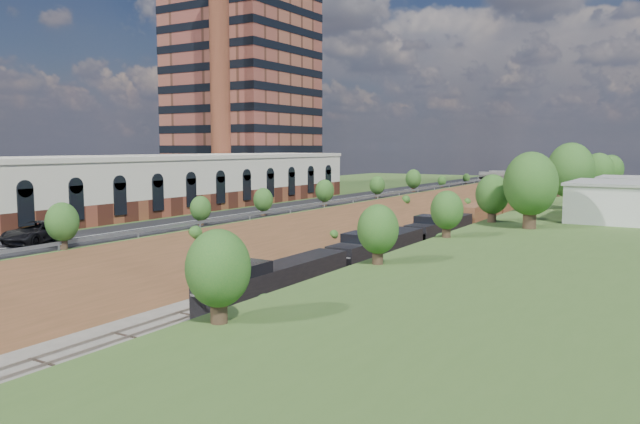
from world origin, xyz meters
TOP-DOWN VIEW (x-y plane):
  - ground at (0.00, 0.00)m, footprint 400.00×400.00m
  - platform_left at (-33.00, 60.00)m, footprint 44.00×180.00m
  - embankment_left at (-11.00, 60.00)m, footprint 10.00×180.00m
  - embankment_right at (11.00, 60.00)m, footprint 10.00×180.00m
  - rail_left_track at (-2.60, 60.00)m, footprint 1.58×180.00m
  - rail_right_track at (2.60, 60.00)m, footprint 1.58×180.00m
  - road at (-15.50, 60.00)m, footprint 8.00×180.00m
  - guardrail at (-11.40, 59.80)m, footprint 0.10×171.00m
  - commercial_building at (-28.00, 38.00)m, footprint 14.30×62.30m
  - highrise_tower at (-44.00, 72.00)m, footprint 22.00×22.00m
  - smokestack at (-36.00, 56.00)m, footprint 3.20×3.20m
  - overpass at (0.00, 122.00)m, footprint 24.50×8.30m
  - white_building_near at (23.50, 52.00)m, footprint 9.00×12.00m
  - white_building_far at (23.00, 74.00)m, footprint 8.00×10.00m
  - tree_right_large at (17.00, 40.00)m, footprint 5.25×5.25m
  - tree_left_crest at (-11.80, 20.00)m, footprint 2.45×2.45m
  - freight_train at (2.60, 77.53)m, footprint 2.91×132.98m
  - suv at (-15.84, 8.54)m, footprint 4.67×7.04m

SIDE VIEW (x-z plane):
  - ground at x=0.00m, z-range 0.00..0.00m
  - embankment_left at x=-11.00m, z-range -5.00..5.00m
  - embankment_right at x=11.00m, z-range -5.00..5.00m
  - rail_left_track at x=-2.60m, z-range 0.00..0.18m
  - rail_right_track at x=2.60m, z-range 0.00..0.18m
  - platform_left at x=-33.00m, z-range 0.00..5.00m
  - freight_train at x=2.60m, z-range 0.23..4.78m
  - overpass at x=0.00m, z-range 1.22..8.62m
  - road at x=-15.50m, z-range 5.00..5.10m
  - guardrail at x=-11.40m, z-range 5.20..5.90m
  - suv at x=-15.84m, z-range 5.10..6.90m
  - white_building_far at x=23.00m, z-range 5.00..8.60m
  - white_building_near at x=23.50m, z-range 5.00..9.00m
  - tree_left_crest at x=-11.80m, z-range 5.26..8.82m
  - commercial_building at x=-28.00m, z-range 5.01..12.01m
  - tree_right_large at x=17.00m, z-range 5.58..13.19m
  - smokestack at x=-36.00m, z-range 5.00..45.00m
  - highrise_tower at x=-44.00m, z-range 5.93..59.83m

